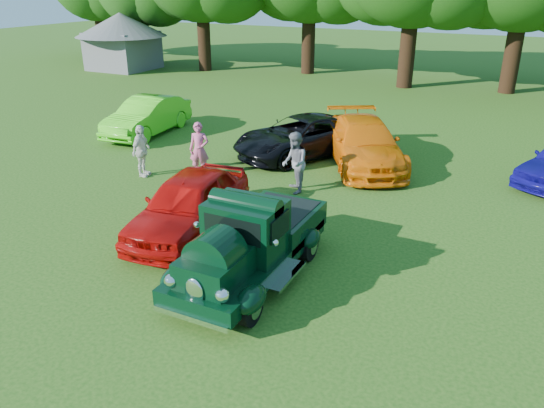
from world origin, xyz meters
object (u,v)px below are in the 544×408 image
at_px(back_car_orange, 364,143).
at_px(gazebo, 122,35).
at_px(back_car_lime, 147,116).
at_px(back_car_black, 301,136).
at_px(red_convertible, 189,204).
at_px(spectator_white, 141,151).
at_px(spectator_grey, 295,163).
at_px(hero_pickup, 251,243).
at_px(spectator_pink, 199,149).

relative_size(back_car_orange, gazebo, 0.85).
distance_m(back_car_lime, back_car_black, 6.97).
xyz_separation_m(red_convertible, spectator_white, (-3.84, 2.82, 0.08)).
height_order(back_car_lime, spectator_grey, spectator_grey).
bearing_deg(spectator_grey, spectator_white, -112.64).
bearing_deg(back_car_orange, red_convertible, -137.41).
xyz_separation_m(back_car_black, spectator_grey, (1.30, -3.47, 0.22)).
height_order(hero_pickup, red_convertible, hero_pickup).
bearing_deg(hero_pickup, gazebo, 135.92).
bearing_deg(hero_pickup, spectator_grey, 103.83).
bearing_deg(spectator_white, hero_pickup, -133.49).
bearing_deg(spectator_grey, back_car_black, 167.71).
xyz_separation_m(red_convertible, gazebo, (-19.75, 20.29, 1.62)).
height_order(hero_pickup, back_car_lime, hero_pickup).
height_order(back_car_orange, spectator_white, spectator_white).
height_order(spectator_grey, spectator_white, spectator_grey).
bearing_deg(spectator_white, spectator_grey, -90.51).
bearing_deg(red_convertible, back_car_black, 82.79).
bearing_deg(back_car_lime, spectator_white, -58.09).
relative_size(back_car_lime, back_car_orange, 0.85).
bearing_deg(back_car_orange, spectator_pink, -171.62).
xyz_separation_m(hero_pickup, spectator_grey, (-1.23, 4.99, 0.14)).
relative_size(red_convertible, gazebo, 0.72).
bearing_deg(red_convertible, back_car_orange, 64.49).
height_order(back_car_orange, spectator_grey, spectator_grey).
xyz_separation_m(hero_pickup, spectator_white, (-6.33, 4.07, 0.06)).
height_order(spectator_grey, gazebo, gazebo).
xyz_separation_m(spectator_white, gazebo, (-15.91, 17.47, 1.54)).
xyz_separation_m(red_convertible, back_car_lime, (-7.01, 7.06, -0.02)).
height_order(back_car_orange, gazebo, gazebo).
relative_size(back_car_black, spectator_grey, 2.77).
height_order(back_car_black, gazebo, gazebo).
bearing_deg(back_car_orange, spectator_white, -173.96).
height_order(hero_pickup, back_car_black, hero_pickup).
height_order(back_car_lime, back_car_black, back_car_lime).
relative_size(back_car_orange, spectator_white, 3.14).
distance_m(red_convertible, back_car_black, 7.21).
relative_size(hero_pickup, spectator_grey, 2.52).
bearing_deg(back_car_black, hero_pickup, -45.96).
xyz_separation_m(spectator_pink, spectator_grey, (3.43, 0.02, 0.04)).
bearing_deg(spectator_pink, back_car_lime, 123.99).
bearing_deg(spectator_white, red_convertible, -137.05).
bearing_deg(hero_pickup, red_convertible, 153.39).
distance_m(back_car_lime, spectator_grey, 8.91).
distance_m(red_convertible, back_car_lime, 9.95).
relative_size(hero_pickup, gazebo, 0.74).
distance_m(back_car_orange, spectator_grey, 3.66).
relative_size(hero_pickup, back_car_lime, 1.02).
distance_m(back_car_orange, spectator_pink, 5.72).
relative_size(spectator_grey, spectator_white, 1.09).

